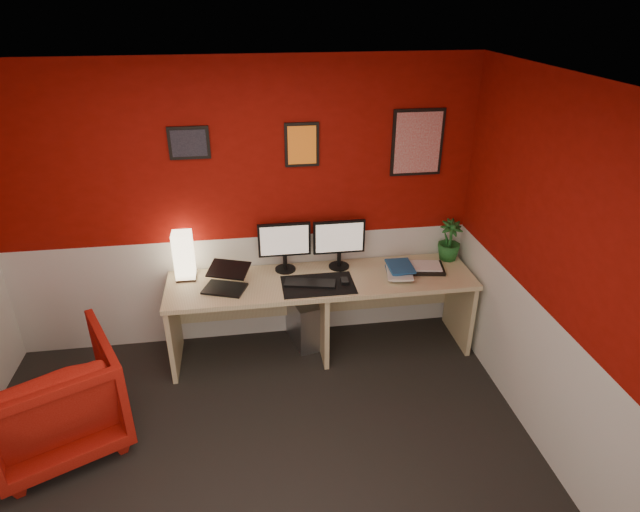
{
  "coord_description": "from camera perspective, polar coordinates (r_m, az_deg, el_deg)",
  "views": [
    {
      "loc": [
        0.05,
        -2.48,
        2.93
      ],
      "look_at": [
        0.6,
        1.21,
        1.05
      ],
      "focal_mm": 29.84,
      "sensor_mm": 36.0,
      "label": 1
    }
  ],
  "objects": [
    {
      "name": "ceiling",
      "position": [
        2.52,
        -9.9,
        16.58
      ],
      "size": [
        4.0,
        3.5,
        0.01
      ],
      "primitive_type": "cube",
      "color": "white",
      "rests_on": "ground"
    },
    {
      "name": "wainscot_back",
      "position": [
        4.88,
        -7.95,
        -3.42
      ],
      "size": [
        4.0,
        0.01,
        1.0
      ],
      "primitive_type": "cube",
      "color": "silver",
      "rests_on": "ground"
    },
    {
      "name": "wall_right",
      "position": [
        3.58,
        25.98,
        -4.23
      ],
      "size": [
        0.01,
        3.5,
        2.5
      ],
      "primitive_type": "cube",
      "color": "maroon",
      "rests_on": "ground"
    },
    {
      "name": "book_top",
      "position": [
        4.59,
        7.32,
        -1.24
      ],
      "size": [
        0.22,
        0.29,
        0.03
      ],
      "primitive_type": "imported",
      "rotation": [
        0.0,
        0.0,
        -0.02
      ],
      "color": "#1E508A",
      "rests_on": "book_middle"
    },
    {
      "name": "art_right",
      "position": [
        4.61,
        10.4,
        11.87
      ],
      "size": [
        0.44,
        0.02,
        0.56
      ],
      "primitive_type": "cube",
      "color": "red",
      "rests_on": "wall_back"
    },
    {
      "name": "art_center",
      "position": [
        4.39,
        -1.96,
        11.83
      ],
      "size": [
        0.28,
        0.02,
        0.36
      ],
      "primitive_type": "cube",
      "color": "orange",
      "rests_on": "wall_back"
    },
    {
      "name": "ground",
      "position": [
        3.84,
        -6.76,
        -23.21
      ],
      "size": [
        4.0,
        3.5,
        0.01
      ],
      "primitive_type": "cube",
      "color": "black",
      "rests_on": "ground"
    },
    {
      "name": "armchair",
      "position": [
        4.24,
        -26.79,
        -13.41
      ],
      "size": [
        1.13,
        1.14,
        0.79
      ],
      "primitive_type": "imported",
      "rotation": [
        0.0,
        0.0,
        3.58
      ],
      "color": "#A41D13",
      "rests_on": "ground"
    },
    {
      "name": "pc_tower",
      "position": [
        4.89,
        -1.85,
        -6.86
      ],
      "size": [
        0.3,
        0.48,
        0.45
      ],
      "primitive_type": "cube",
      "rotation": [
        0.0,
        0.0,
        0.23
      ],
      "color": "#99999E",
      "rests_on": "ground"
    },
    {
      "name": "desk",
      "position": [
        4.7,
        0.19,
        -6.36
      ],
      "size": [
        2.6,
        0.65,
        0.73
      ],
      "primitive_type": "cube",
      "color": "tan",
      "rests_on": "ground"
    },
    {
      "name": "monitor_left",
      "position": [
        4.53,
        -3.84,
        1.74
      ],
      "size": [
        0.45,
        0.06,
        0.58
      ],
      "primitive_type": "cube",
      "color": "black",
      "rests_on": "desk"
    },
    {
      "name": "desk_mat",
      "position": [
        4.41,
        -0.2,
        -3.1
      ],
      "size": [
        0.6,
        0.38,
        0.01
      ],
      "primitive_type": "cube",
      "color": "black",
      "rests_on": "desk"
    },
    {
      "name": "mouse",
      "position": [
        4.44,
        2.65,
        -2.7
      ],
      "size": [
        0.07,
        0.1,
        0.03
      ],
      "primitive_type": "cube",
      "rotation": [
        0.0,
        0.0,
        -0.07
      ],
      "color": "black",
      "rests_on": "desk_mat"
    },
    {
      "name": "wall_back",
      "position": [
        4.56,
        -8.54,
        4.8
      ],
      "size": [
        4.0,
        0.01,
        2.5
      ],
      "primitive_type": "cube",
      "color": "maroon",
      "rests_on": "ground"
    },
    {
      "name": "art_left",
      "position": [
        4.37,
        -13.88,
        11.69
      ],
      "size": [
        0.32,
        0.02,
        0.26
      ],
      "primitive_type": "cube",
      "color": "black",
      "rests_on": "wall_back"
    },
    {
      "name": "shoji_lamp",
      "position": [
        4.57,
        -14.38,
        -0.1
      ],
      "size": [
        0.16,
        0.16,
        0.4
      ],
      "primitive_type": "cube",
      "color": "#FFE5B2",
      "rests_on": "desk"
    },
    {
      "name": "wainscot_right",
      "position": [
        3.98,
        23.73,
        -13.57
      ],
      "size": [
        0.01,
        3.5,
        1.0
      ],
      "primitive_type": "cube",
      "color": "silver",
      "rests_on": "ground"
    },
    {
      "name": "laptop",
      "position": [
        4.37,
        -10.29,
        -2.31
      ],
      "size": [
        0.39,
        0.33,
        0.22
      ],
      "primitive_type": "cube",
      "rotation": [
        0.0,
        0.0,
        -0.36
      ],
      "color": "black",
      "rests_on": "desk"
    },
    {
      "name": "zen_tray",
      "position": [
        4.74,
        11.01,
        -1.26
      ],
      "size": [
        0.39,
        0.31,
        0.03
      ],
      "primitive_type": "cube",
      "rotation": [
        0.0,
        0.0,
        -0.17
      ],
      "color": "black",
      "rests_on": "desk"
    },
    {
      "name": "monitor_right",
      "position": [
        4.57,
        2.1,
        2.03
      ],
      "size": [
        0.45,
        0.06,
        0.58
      ],
      "primitive_type": "cube",
      "color": "black",
      "rests_on": "desk"
    },
    {
      "name": "potted_plant",
      "position": [
        4.9,
        13.72,
        1.64
      ],
      "size": [
        0.22,
        0.22,
        0.37
      ],
      "primitive_type": "imported",
      "rotation": [
        0.0,
        0.0,
        0.07
      ],
      "color": "#19591E",
      "rests_on": "desk"
    },
    {
      "name": "book_middle",
      "position": [
        4.56,
        7.19,
        -1.74
      ],
      "size": [
        0.27,
        0.33,
        0.02
      ],
      "primitive_type": "imported",
      "rotation": [
        0.0,
        0.0,
        -0.19
      ],
      "color": "silver",
      "rests_on": "book_bottom"
    },
    {
      "name": "keyboard",
      "position": [
        4.42,
        -1.07,
        -2.91
      ],
      "size": [
        0.44,
        0.23,
        0.02
      ],
      "primitive_type": "cube",
      "rotation": [
        0.0,
        0.0,
        -0.22
      ],
      "color": "black",
      "rests_on": "desk_mat"
    },
    {
      "name": "book_bottom",
      "position": [
        4.61,
        7.18,
        -1.79
      ],
      "size": [
        0.24,
        0.29,
        0.03
      ],
      "primitive_type": "imported",
      "rotation": [
        0.0,
        0.0,
        -0.14
      ],
      "color": "#1E508A",
      "rests_on": "desk"
    }
  ]
}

